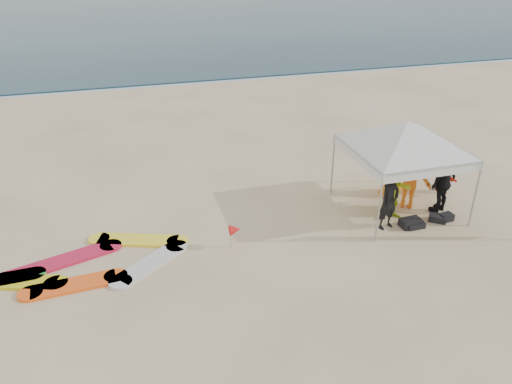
{
  "coord_description": "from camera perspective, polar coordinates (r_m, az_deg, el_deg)",
  "views": [
    {
      "loc": [
        -3.42,
        -8.14,
        6.96
      ],
      "look_at": [
        -0.32,
        2.6,
        1.2
      ],
      "focal_mm": 35.0,
      "sensor_mm": 36.0,
      "label": 1
    }
  ],
  "objects": [
    {
      "name": "person_yellow",
      "position": [
        13.94,
        15.71,
        0.13
      ],
      "size": [
        0.88,
        0.72,
        1.68
      ],
      "primitive_type": "imported",
      "rotation": [
        0.0,
        0.0,
        -0.11
      ],
      "color": "#B4CD1C",
      "rests_on": "ground"
    },
    {
      "name": "marker_pennant",
      "position": [
        12.35,
        -2.4,
        -4.35
      ],
      "size": [
        0.28,
        0.28,
        0.64
      ],
      "color": "#A5A5A8",
      "rests_on": "ground"
    },
    {
      "name": "person_orange_a",
      "position": [
        14.65,
        17.23,
        1.62
      ],
      "size": [
        1.38,
        1.19,
        1.85
      ],
      "primitive_type": "imported",
      "rotation": [
        0.0,
        0.0,
        2.61
      ],
      "color": "orange",
      "rests_on": "ground"
    },
    {
      "name": "person_black_b",
      "position": [
        14.69,
        20.62,
        1.05
      ],
      "size": [
        1.14,
        0.83,
        1.8
      ],
      "primitive_type": "imported",
      "rotation": [
        0.0,
        0.0,
        3.55
      ],
      "color": "black",
      "rests_on": "ground"
    },
    {
      "name": "person_seated",
      "position": [
        16.03,
        20.61,
        1.55
      ],
      "size": [
        0.45,
        0.92,
        0.95
      ],
      "primitive_type": "imported",
      "rotation": [
        0.0,
        0.0,
        1.76
      ],
      "color": "red",
      "rests_on": "ground"
    },
    {
      "name": "gear_pile",
      "position": [
        14.21,
        18.52,
        -3.19
      ],
      "size": [
        1.59,
        0.54,
        0.22
      ],
      "color": "black",
      "rests_on": "ground"
    },
    {
      "name": "person_black_a",
      "position": [
        13.47,
        14.97,
        -0.99
      ],
      "size": [
        0.66,
        0.53,
        1.59
      ],
      "primitive_type": "imported",
      "rotation": [
        0.0,
        0.0,
        0.28
      ],
      "color": "black",
      "rests_on": "ground"
    },
    {
      "name": "surfboard_spread",
      "position": [
        12.57,
        -20.25,
        -8.12
      ],
      "size": [
        5.4,
        2.46,
        0.07
      ],
      "color": "silver",
      "rests_on": "ground"
    },
    {
      "name": "shoreline_foam",
      "position": [
        27.46,
        -8.59,
        12.28
      ],
      "size": [
        160.0,
        1.2,
        0.01
      ],
      "primitive_type": "cube",
      "color": "silver",
      "rests_on": "ground"
    },
    {
      "name": "ground",
      "position": [
        11.24,
        5.36,
        -11.13
      ],
      "size": [
        120.0,
        120.0,
        0.0
      ],
      "primitive_type": "plane",
      "color": "beige",
      "rests_on": "ground"
    },
    {
      "name": "person_orange_b",
      "position": [
        15.26,
        15.48,
        3.13
      ],
      "size": [
        1.12,
        0.94,
        1.96
      ],
      "primitive_type": "imported",
      "rotation": [
        0.0,
        0.0,
        3.54
      ],
      "color": "orange",
      "rests_on": "ground"
    },
    {
      "name": "canopy_tent",
      "position": [
        13.82,
        16.99,
        7.66
      ],
      "size": [
        3.96,
        3.96,
        2.99
      ],
      "color": "#A5A5A8",
      "rests_on": "ground"
    }
  ]
}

